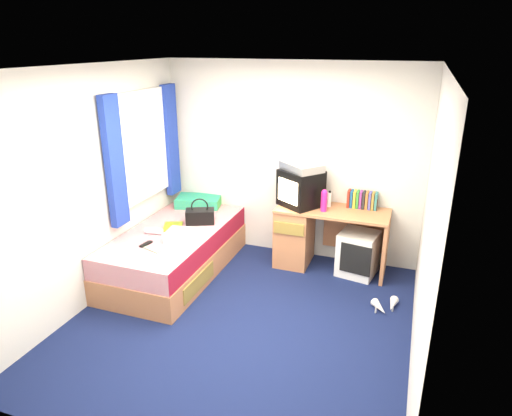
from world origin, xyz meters
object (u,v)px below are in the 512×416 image
(pink_water_bottle, at_px, (324,202))
(magazine, at_px, (173,226))
(pillow, at_px, (199,201))
(vcr, at_px, (302,167))
(handbag, at_px, (200,216))
(remote_control, at_px, (146,244))
(towel, at_px, (182,236))
(water_bottle, at_px, (154,231))
(storage_cube, at_px, (358,253))
(crt_tv, at_px, (301,188))
(aerosol_can, at_px, (329,200))
(white_heels, at_px, (386,306))
(desk, at_px, (309,233))
(colour_swatch_fan, at_px, (152,249))
(picture_frame, at_px, (375,204))
(bed, at_px, (176,251))

(pink_water_bottle, distance_m, magazine, 1.79)
(pillow, height_order, vcr, vcr)
(handbag, relative_size, remote_control, 2.40)
(magazine, bearing_deg, towel, -46.65)
(water_bottle, bearing_deg, storage_cube, 21.60)
(crt_tv, height_order, aerosol_can, crt_tv)
(storage_cube, xyz_separation_m, crt_tv, (-0.73, 0.06, 0.71))
(handbag, bearing_deg, magazine, -161.41)
(crt_tv, height_order, vcr, vcr)
(remote_control, distance_m, white_heels, 2.60)
(storage_cube, bearing_deg, crt_tv, -174.10)
(desk, distance_m, white_heels, 1.30)
(white_heels, bearing_deg, vcr, 146.42)
(vcr, distance_m, colour_swatch_fan, 1.93)
(pillow, height_order, towel, pillow)
(towel, relative_size, magazine, 1.18)
(aerosol_can, bearing_deg, picture_frame, 9.20)
(desk, bearing_deg, pillow, 176.42)
(bed, height_order, water_bottle, water_bottle)
(pillow, height_order, handbag, handbag)
(vcr, distance_m, water_bottle, 1.85)
(pillow, bearing_deg, bed, -83.47)
(bed, height_order, remote_control, remote_control)
(white_heels, bearing_deg, storage_cube, 120.06)
(storage_cube, xyz_separation_m, handbag, (-1.84, -0.39, 0.37))
(bed, height_order, pillow, pillow)
(handbag, bearing_deg, pillow, 94.11)
(crt_tv, bearing_deg, vcr, 90.00)
(aerosol_can, height_order, colour_swatch_fan, aerosol_can)
(desk, height_order, water_bottle, desk)
(pillow, relative_size, aerosol_can, 3.26)
(aerosol_can, distance_m, white_heels, 1.39)
(colour_swatch_fan, bearing_deg, crt_tv, 46.05)
(magazine, bearing_deg, pink_water_bottle, 19.14)
(desk, xyz_separation_m, towel, (-1.19, -0.98, 0.19))
(remote_control, bearing_deg, picture_frame, 39.91)
(vcr, relative_size, picture_frame, 3.31)
(pillow, xyz_separation_m, white_heels, (2.53, -0.84, -0.56))
(storage_cube, height_order, magazine, magazine)
(pillow, height_order, remote_control, pillow)
(pink_water_bottle, distance_m, handbag, 1.48)
(water_bottle, bearing_deg, pillow, 86.80)
(bed, bearing_deg, remote_control, -99.16)
(colour_swatch_fan, height_order, remote_control, remote_control)
(crt_tv, relative_size, handbag, 1.51)
(magazine, xyz_separation_m, water_bottle, (-0.10, -0.25, 0.03))
(pink_water_bottle, relative_size, handbag, 0.60)
(storage_cube, bearing_deg, colour_swatch_fan, -137.67)
(bed, height_order, towel, towel)
(pillow, relative_size, white_heels, 1.72)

